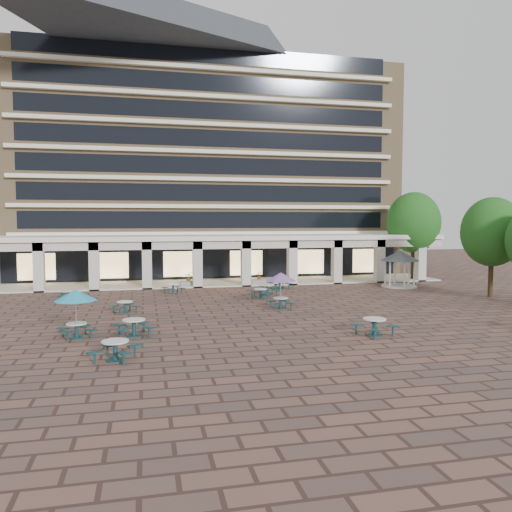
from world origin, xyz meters
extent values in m
plane|color=brown|center=(0.00, 0.00, 0.00)|extent=(120.00, 120.00, 0.00)
cube|color=#9E8059|center=(0.00, 25.50, 11.00)|extent=(40.00, 15.00, 22.00)
cube|color=silver|center=(0.00, 17.75, 4.50)|extent=(36.80, 0.50, 0.35)
cube|color=black|center=(0.00, 17.98, 5.80)|extent=(35.20, 0.05, 1.60)
cube|color=silver|center=(0.00, 17.75, 7.10)|extent=(36.80, 0.50, 0.35)
cube|color=black|center=(0.00, 17.98, 8.40)|extent=(35.20, 0.05, 1.60)
cube|color=silver|center=(0.00, 17.75, 9.70)|extent=(36.80, 0.50, 0.35)
cube|color=black|center=(0.00, 17.98, 11.00)|extent=(35.20, 0.05, 1.60)
cube|color=silver|center=(0.00, 17.75, 12.30)|extent=(36.80, 0.50, 0.35)
cube|color=black|center=(0.00, 17.98, 13.60)|extent=(35.20, 0.05, 1.60)
cube|color=silver|center=(0.00, 17.75, 14.90)|extent=(36.80, 0.50, 0.35)
cube|color=black|center=(0.00, 17.98, 16.20)|extent=(35.20, 0.05, 1.60)
cube|color=silver|center=(0.00, 17.75, 17.50)|extent=(36.80, 0.50, 0.35)
cube|color=black|center=(0.00, 17.98, 18.80)|extent=(35.20, 0.05, 1.60)
cube|color=silver|center=(0.00, 17.75, 20.10)|extent=(36.80, 0.50, 0.35)
cube|color=black|center=(0.00, 17.98, 21.40)|extent=(35.20, 0.05, 1.60)
cube|color=white|center=(0.00, 15.00, 4.20)|extent=(42.00, 6.60, 0.40)
cube|color=beige|center=(0.00, 12.15, 3.75)|extent=(42.00, 0.30, 0.90)
cube|color=black|center=(0.00, 17.70, 1.80)|extent=(38.00, 0.15, 3.20)
cube|color=beige|center=(0.00, 15.00, 0.06)|extent=(42.00, 6.00, 0.12)
cube|color=beige|center=(-14.78, 12.40, 2.00)|extent=(0.80, 0.80, 4.00)
cube|color=beige|center=(-10.56, 12.40, 2.00)|extent=(0.80, 0.80, 4.00)
cube|color=beige|center=(-6.33, 12.40, 2.00)|extent=(0.80, 0.80, 4.00)
cube|color=beige|center=(-2.11, 12.40, 2.00)|extent=(0.80, 0.80, 4.00)
cube|color=beige|center=(2.11, 12.40, 2.00)|extent=(0.80, 0.80, 4.00)
cube|color=beige|center=(6.33, 12.40, 2.00)|extent=(0.80, 0.80, 4.00)
cube|color=beige|center=(10.56, 12.40, 2.00)|extent=(0.80, 0.80, 4.00)
cube|color=beige|center=(14.78, 12.40, 2.00)|extent=(0.80, 0.80, 4.00)
cube|color=beige|center=(19.00, 12.40, 2.00)|extent=(0.80, 0.80, 4.00)
cube|color=#FFD88C|center=(-16.00, 17.55, 1.60)|extent=(3.20, 0.08, 2.40)
cube|color=#FFD88C|center=(-9.60, 17.55, 1.60)|extent=(3.20, 0.08, 2.40)
cube|color=#FFD88C|center=(-3.20, 17.55, 1.60)|extent=(3.20, 0.08, 2.40)
cube|color=#FFD88C|center=(3.20, 17.55, 1.60)|extent=(3.20, 0.08, 2.40)
cube|color=#FFD88C|center=(9.60, 17.55, 1.60)|extent=(3.20, 0.08, 2.40)
cube|color=#FFD88C|center=(16.00, 17.55, 1.60)|extent=(3.20, 0.08, 2.40)
cylinder|color=#143C3D|center=(-7.72, -9.42, 0.02)|extent=(0.77, 0.77, 0.04)
cylinder|color=#143C3D|center=(-7.72, -9.42, 0.36)|extent=(0.20, 0.20, 0.72)
cylinder|color=white|center=(-7.72, -9.42, 0.80)|extent=(1.09, 1.09, 0.05)
cube|color=#143C3D|center=(-6.95, -9.05, 0.48)|extent=(0.68, 0.54, 0.05)
cylinder|color=#143C3D|center=(-6.95, -9.05, 0.23)|extent=(0.09, 0.09, 0.46)
cube|color=#143C3D|center=(-8.08, -8.65, 0.48)|extent=(0.54, 0.68, 0.05)
cylinder|color=#143C3D|center=(-8.08, -8.65, 0.23)|extent=(0.09, 0.09, 0.46)
cube|color=#143C3D|center=(-8.49, -9.79, 0.48)|extent=(0.68, 0.54, 0.05)
cylinder|color=#143C3D|center=(-8.49, -9.79, 0.23)|extent=(0.09, 0.09, 0.46)
cube|color=#143C3D|center=(-7.35, -10.19, 0.48)|extent=(0.54, 0.68, 0.05)
cylinder|color=#143C3D|center=(-7.35, -10.19, 0.23)|extent=(0.09, 0.09, 0.46)
cylinder|color=#143C3D|center=(-7.07, -5.09, 0.02)|extent=(0.78, 0.78, 0.04)
cylinder|color=#143C3D|center=(-7.07, -5.09, 0.37)|extent=(0.20, 0.20, 0.73)
cylinder|color=white|center=(-7.07, -5.09, 0.81)|extent=(1.11, 1.11, 0.06)
cube|color=#143C3D|center=(-6.59, -4.37, 0.49)|extent=(0.60, 0.68, 0.06)
cylinder|color=#143C3D|center=(-6.59, -4.37, 0.23)|extent=(0.09, 0.09, 0.47)
cube|color=#143C3D|center=(-7.79, -4.61, 0.49)|extent=(0.68, 0.60, 0.06)
cylinder|color=#143C3D|center=(-7.79, -4.61, 0.23)|extent=(0.09, 0.09, 0.47)
cube|color=#143C3D|center=(-7.55, -5.81, 0.49)|extent=(0.60, 0.68, 0.06)
cylinder|color=#143C3D|center=(-7.55, -5.81, 0.23)|extent=(0.09, 0.09, 0.47)
cube|color=#143C3D|center=(-6.34, -5.57, 0.49)|extent=(0.68, 0.60, 0.06)
cylinder|color=#143C3D|center=(-6.34, -5.57, 0.23)|extent=(0.09, 0.09, 0.47)
cylinder|color=#143C3D|center=(4.61, -7.56, 0.02)|extent=(0.79, 0.79, 0.05)
cylinder|color=#143C3D|center=(4.61, -7.56, 0.37)|extent=(0.20, 0.20, 0.75)
cylinder|color=white|center=(4.61, -7.56, 0.83)|extent=(1.13, 1.13, 0.06)
cube|color=#143C3D|center=(4.99, -6.76, 0.50)|extent=(0.55, 0.70, 0.06)
cylinder|color=#143C3D|center=(4.99, -6.76, 0.24)|extent=(0.09, 0.09, 0.48)
cube|color=#143C3D|center=(3.81, -7.18, 0.50)|extent=(0.70, 0.55, 0.06)
cylinder|color=#143C3D|center=(3.81, -7.18, 0.24)|extent=(0.09, 0.09, 0.48)
cube|color=#143C3D|center=(4.23, -8.36, 0.50)|extent=(0.55, 0.70, 0.06)
cylinder|color=#143C3D|center=(4.23, -8.36, 0.24)|extent=(0.09, 0.09, 0.48)
cube|color=#143C3D|center=(5.41, -7.94, 0.50)|extent=(0.70, 0.55, 0.06)
cylinder|color=#143C3D|center=(5.41, -7.94, 0.24)|extent=(0.09, 0.09, 0.48)
cylinder|color=#143C3D|center=(-9.78, -4.92, 0.02)|extent=(0.68, 0.68, 0.04)
cylinder|color=#143C3D|center=(-9.78, -4.92, 0.32)|extent=(0.18, 0.18, 0.64)
cylinder|color=white|center=(-9.78, -4.92, 0.71)|extent=(0.97, 0.97, 0.05)
cube|color=#143C3D|center=(-9.45, -4.24, 0.43)|extent=(0.48, 0.60, 0.05)
cylinder|color=#143C3D|center=(-9.45, -4.24, 0.20)|extent=(0.08, 0.08, 0.41)
cube|color=#143C3D|center=(-10.47, -4.60, 0.43)|extent=(0.60, 0.48, 0.05)
cylinder|color=#143C3D|center=(-10.47, -4.60, 0.20)|extent=(0.08, 0.08, 0.41)
cube|color=#143C3D|center=(-10.11, -5.61, 0.43)|extent=(0.48, 0.60, 0.05)
cylinder|color=#143C3D|center=(-10.11, -5.61, 0.20)|extent=(0.08, 0.08, 0.41)
cube|color=#143C3D|center=(-9.09, -5.25, 0.43)|extent=(0.60, 0.48, 0.05)
cylinder|color=#143C3D|center=(-9.09, -5.25, 0.20)|extent=(0.08, 0.08, 0.41)
cylinder|color=gray|center=(-9.78, -4.92, 1.17)|extent=(0.05, 0.05, 2.34)
cone|color=teal|center=(-9.78, -4.92, 2.09)|extent=(2.05, 2.05, 0.54)
cylinder|color=#143C3D|center=(-7.74, 1.44, 0.02)|extent=(0.67, 0.67, 0.04)
cylinder|color=#143C3D|center=(-7.74, 1.44, 0.32)|extent=(0.17, 0.17, 0.63)
cylinder|color=white|center=(-7.74, 1.44, 0.70)|extent=(0.96, 0.96, 0.05)
cube|color=#143C3D|center=(-7.46, 2.13, 0.42)|extent=(0.45, 0.59, 0.05)
cylinder|color=#143C3D|center=(-7.46, 2.13, 0.20)|extent=(0.08, 0.08, 0.40)
cube|color=#143C3D|center=(-8.44, 1.72, 0.42)|extent=(0.59, 0.45, 0.05)
cylinder|color=#143C3D|center=(-8.44, 1.72, 0.20)|extent=(0.08, 0.08, 0.40)
cube|color=#143C3D|center=(-8.02, 0.75, 0.42)|extent=(0.45, 0.59, 0.05)
cylinder|color=#143C3D|center=(-8.02, 0.75, 0.20)|extent=(0.08, 0.08, 0.40)
cube|color=#143C3D|center=(-7.05, 1.16, 0.42)|extent=(0.59, 0.45, 0.05)
cylinder|color=#143C3D|center=(-7.05, 1.16, 0.20)|extent=(0.08, 0.08, 0.40)
cylinder|color=#143C3D|center=(2.07, 0.76, 0.02)|extent=(0.68, 0.68, 0.04)
cylinder|color=#143C3D|center=(2.07, 0.76, 0.32)|extent=(0.17, 0.17, 0.64)
cylinder|color=white|center=(2.07, 0.76, 0.71)|extent=(0.97, 0.97, 0.05)
cube|color=#143C3D|center=(2.58, 1.31, 0.43)|extent=(0.56, 0.57, 0.05)
cylinder|color=#143C3D|center=(2.58, 1.31, 0.20)|extent=(0.08, 0.08, 0.41)
cube|color=#143C3D|center=(1.52, 1.27, 0.43)|extent=(0.57, 0.56, 0.05)
cylinder|color=#143C3D|center=(1.52, 1.27, 0.20)|extent=(0.08, 0.08, 0.41)
cube|color=#143C3D|center=(1.55, 0.21, 0.43)|extent=(0.56, 0.57, 0.05)
cylinder|color=#143C3D|center=(1.55, 0.21, 0.20)|extent=(0.08, 0.08, 0.41)
cube|color=#143C3D|center=(2.61, 0.24, 0.43)|extent=(0.57, 0.56, 0.05)
cylinder|color=#143C3D|center=(2.61, 0.24, 0.20)|extent=(0.08, 0.08, 0.41)
cylinder|color=gray|center=(2.07, 0.76, 1.16)|extent=(0.05, 0.05, 2.32)
cone|color=#815AA0|center=(2.07, 0.76, 2.08)|extent=(2.03, 2.03, 0.53)
cylinder|color=#143C3D|center=(-11.97, 7.65, 0.02)|extent=(0.61, 0.61, 0.03)
cylinder|color=#143C3D|center=(-11.97, 7.65, 0.29)|extent=(0.16, 0.16, 0.57)
cylinder|color=white|center=(-11.97, 7.65, 0.63)|extent=(0.87, 0.87, 0.04)
cube|color=#143C3D|center=(-11.47, 8.11, 0.38)|extent=(0.51, 0.50, 0.04)
cylinder|color=#143C3D|center=(-11.47, 8.11, 0.18)|extent=(0.07, 0.07, 0.36)
cube|color=#143C3D|center=(-12.42, 8.15, 0.38)|extent=(0.50, 0.51, 0.04)
cylinder|color=#143C3D|center=(-12.42, 8.15, 0.18)|extent=(0.07, 0.07, 0.36)
cube|color=#143C3D|center=(-12.46, 7.19, 0.38)|extent=(0.51, 0.50, 0.04)
cylinder|color=#143C3D|center=(-12.46, 7.19, 0.18)|extent=(0.07, 0.07, 0.36)
cube|color=#143C3D|center=(-11.51, 7.16, 0.38)|extent=(0.50, 0.51, 0.04)
cylinder|color=#143C3D|center=(-11.51, 7.16, 0.18)|extent=(0.07, 0.07, 0.36)
cylinder|color=#143C3D|center=(1.74, 5.14, 0.02)|extent=(0.68, 0.68, 0.04)
cylinder|color=#143C3D|center=(1.74, 5.14, 0.32)|extent=(0.17, 0.17, 0.64)
cylinder|color=white|center=(1.74, 5.14, 0.71)|extent=(0.97, 0.97, 0.05)
cube|color=#143C3D|center=(2.43, 5.43, 0.43)|extent=(0.60, 0.46, 0.05)
cylinder|color=#143C3D|center=(2.43, 5.43, 0.20)|extent=(0.08, 0.08, 0.41)
cube|color=#143C3D|center=(1.44, 5.83, 0.43)|extent=(0.46, 0.60, 0.05)
cylinder|color=#143C3D|center=(1.44, 5.83, 0.20)|extent=(0.08, 0.08, 0.41)
cube|color=#143C3D|center=(1.05, 4.84, 0.43)|extent=(0.60, 0.46, 0.05)
cylinder|color=#143C3D|center=(1.05, 4.84, 0.20)|extent=(0.08, 0.08, 0.41)
cube|color=#143C3D|center=(2.04, 4.44, 0.43)|extent=(0.46, 0.60, 0.05)
cylinder|color=#143C3D|center=(2.04, 4.44, 0.20)|extent=(0.08, 0.08, 0.41)
cylinder|color=#143C3D|center=(2.72, 6.99, 0.02)|extent=(0.72, 0.72, 0.04)
cylinder|color=#143C3D|center=(2.72, 6.99, 0.34)|extent=(0.18, 0.18, 0.67)
cylinder|color=white|center=(2.72, 6.99, 0.75)|extent=(1.02, 1.02, 0.05)
cube|color=#143C3D|center=(3.25, 7.58, 0.45)|extent=(0.59, 0.61, 0.05)
cylinder|color=#143C3D|center=(3.25, 7.58, 0.21)|extent=(0.08, 0.08, 0.43)
cube|color=#143C3D|center=(2.13, 7.53, 0.45)|extent=(0.61, 0.59, 0.05)
cylinder|color=#143C3D|center=(2.13, 7.53, 0.21)|extent=(0.08, 0.08, 0.43)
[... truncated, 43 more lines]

